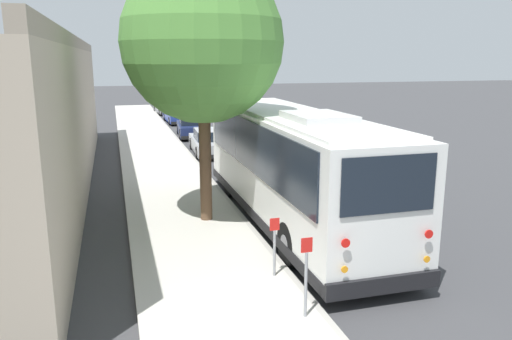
% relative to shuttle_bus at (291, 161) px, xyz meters
% --- Properties ---
extents(ground_plane, '(160.00, 160.00, 0.00)m').
position_rel_shuttle_bus_xyz_m(ground_plane, '(-0.92, -0.19, -1.91)').
color(ground_plane, '#3D3D3F').
extents(sidewalk_slab, '(80.00, 3.36, 0.15)m').
position_rel_shuttle_bus_xyz_m(sidewalk_slab, '(-0.92, 3.14, -1.84)').
color(sidewalk_slab, beige).
rests_on(sidewalk_slab, ground).
extents(curb_strip, '(80.00, 0.14, 0.15)m').
position_rel_shuttle_bus_xyz_m(curb_strip, '(-0.92, 1.39, -1.84)').
color(curb_strip, '#AAA69D').
rests_on(curb_strip, ground).
extents(shuttle_bus, '(11.33, 2.77, 3.54)m').
position_rel_shuttle_bus_xyz_m(shuttle_bus, '(0.00, 0.00, 0.00)').
color(shuttle_bus, white).
rests_on(shuttle_bus, ground).
extents(parked_sedan_silver, '(4.68, 1.93, 1.29)m').
position_rel_shuttle_bus_xyz_m(parked_sedan_silver, '(11.69, 0.26, -1.31)').
color(parked_sedan_silver, '#A8AAAF').
rests_on(parked_sedan_silver, ground).
extents(parked_sedan_navy, '(4.45, 2.04, 1.33)m').
position_rel_shuttle_bus_xyz_m(parked_sedan_navy, '(17.64, 0.25, -1.29)').
color(parked_sedan_navy, '#19234C').
rests_on(parked_sedan_navy, ground).
extents(parked_sedan_blue, '(4.71, 1.76, 1.27)m').
position_rel_shuttle_bus_xyz_m(parked_sedan_blue, '(25.00, 0.30, -1.33)').
color(parked_sedan_blue, navy).
rests_on(parked_sedan_blue, ground).
extents(parked_sedan_gray, '(4.29, 1.99, 1.28)m').
position_rel_shuttle_bus_xyz_m(parked_sedan_gray, '(31.46, 0.44, -1.32)').
color(parked_sedan_gray, slate).
rests_on(parked_sedan_gray, ground).
extents(parked_sedan_white, '(4.50, 1.93, 1.33)m').
position_rel_shuttle_bus_xyz_m(parked_sedan_white, '(37.70, 0.09, -1.29)').
color(parked_sedan_white, silver).
rests_on(parked_sedan_white, ground).
extents(street_tree, '(4.59, 4.59, 8.19)m').
position_rel_shuttle_bus_xyz_m(street_tree, '(0.66, 2.49, 3.76)').
color(street_tree, brown).
rests_on(street_tree, sidewalk_slab).
extents(sign_post_near, '(0.06, 0.22, 1.57)m').
position_rel_shuttle_bus_xyz_m(sign_post_near, '(-5.74, 1.76, -0.95)').
color(sign_post_near, gray).
rests_on(sign_post_near, sidewalk_slab).
extents(sign_post_far, '(0.06, 0.22, 1.35)m').
position_rel_shuttle_bus_xyz_m(sign_post_far, '(-3.85, 1.76, -1.06)').
color(sign_post_far, gray).
rests_on(sign_post_far, sidewalk_slab).
extents(lane_stripe_mid, '(2.40, 0.14, 0.01)m').
position_rel_shuttle_bus_xyz_m(lane_stripe_mid, '(-1.64, -3.12, -1.91)').
color(lane_stripe_mid, silver).
rests_on(lane_stripe_mid, ground).
extents(lane_stripe_ahead, '(2.40, 0.14, 0.01)m').
position_rel_shuttle_bus_xyz_m(lane_stripe_ahead, '(4.36, -3.12, -1.91)').
color(lane_stripe_ahead, silver).
rests_on(lane_stripe_ahead, ground).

